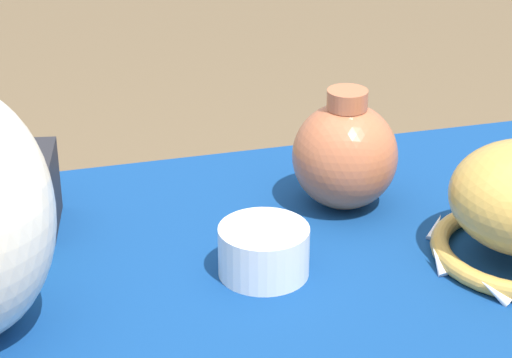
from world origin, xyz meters
name	(u,v)px	position (x,y,z in m)	size (l,w,h in m)	color
display_table	(243,324)	(0.00, -0.02, 0.68)	(1.34, 0.59, 0.76)	#38383D
jar_round_terracotta	(345,155)	(0.16, 0.09, 0.83)	(0.14, 0.14, 0.16)	#BC6642
pot_squat_porcelain	(264,251)	(0.02, -0.04, 0.79)	(0.10, 0.10, 0.06)	white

